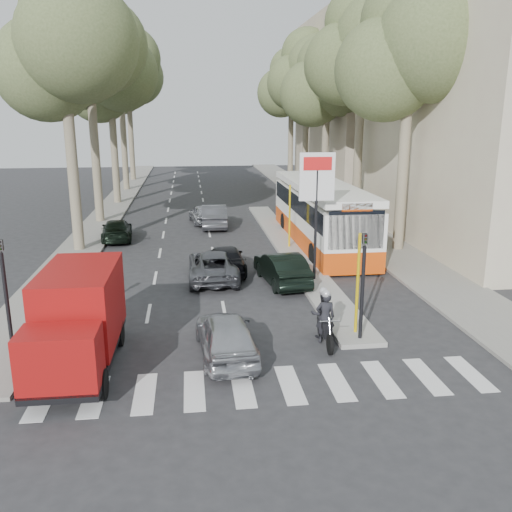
{
  "coord_description": "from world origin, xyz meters",
  "views": [
    {
      "loc": [
        -2.08,
        -17.15,
        7.15
      ],
      "look_at": [
        0.53,
        3.75,
        1.6
      ],
      "focal_mm": 38.0,
      "sensor_mm": 36.0,
      "label": 1
    }
  ],
  "objects_px": {
    "silver_hatchback": "(226,335)",
    "dark_hatchback": "(282,268)",
    "motorcycle": "(324,317)",
    "red_truck": "(78,318)",
    "city_bus": "(320,212)"
  },
  "relations": [
    {
      "from": "silver_hatchback",
      "to": "dark_hatchback",
      "type": "distance_m",
      "value": 7.58
    },
    {
      "from": "silver_hatchback",
      "to": "motorcycle",
      "type": "height_order",
      "value": "motorcycle"
    },
    {
      "from": "dark_hatchback",
      "to": "motorcycle",
      "type": "xyz_separation_m",
      "value": [
        0.3,
        -6.27,
        0.15
      ]
    },
    {
      "from": "dark_hatchback",
      "to": "red_truck",
      "type": "height_order",
      "value": "red_truck"
    },
    {
      "from": "silver_hatchback",
      "to": "city_bus",
      "type": "height_order",
      "value": "city_bus"
    },
    {
      "from": "city_bus",
      "to": "motorcycle",
      "type": "distance_m",
      "value": 13.68
    },
    {
      "from": "red_truck",
      "to": "dark_hatchback",
      "type": "bearing_deg",
      "value": 45.91
    },
    {
      "from": "silver_hatchback",
      "to": "motorcycle",
      "type": "relative_size",
      "value": 1.85
    },
    {
      "from": "silver_hatchback",
      "to": "red_truck",
      "type": "height_order",
      "value": "red_truck"
    },
    {
      "from": "dark_hatchback",
      "to": "motorcycle",
      "type": "bearing_deg",
      "value": 84.97
    },
    {
      "from": "dark_hatchback",
      "to": "city_bus",
      "type": "height_order",
      "value": "city_bus"
    },
    {
      "from": "city_bus",
      "to": "motorcycle",
      "type": "xyz_separation_m",
      "value": [
        -3.09,
        -13.29,
        -0.99
      ]
    },
    {
      "from": "dark_hatchback",
      "to": "silver_hatchback",
      "type": "bearing_deg",
      "value": 59.7
    },
    {
      "from": "dark_hatchback",
      "to": "city_bus",
      "type": "relative_size",
      "value": 0.32
    },
    {
      "from": "red_truck",
      "to": "city_bus",
      "type": "bearing_deg",
      "value": 54.23
    }
  ]
}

